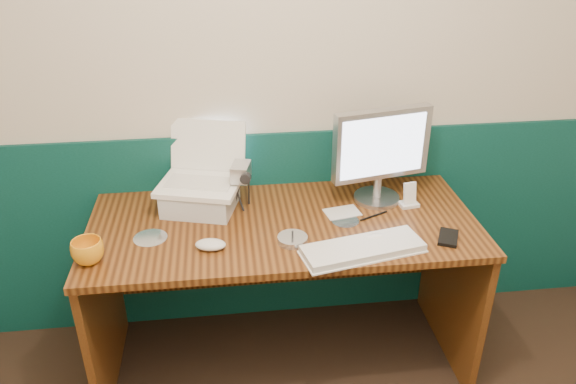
{
  "coord_description": "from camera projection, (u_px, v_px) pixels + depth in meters",
  "views": [
    {
      "loc": [
        -0.23,
        -0.59,
        1.94
      ],
      "look_at": [
        -0.0,
        1.23,
        0.97
      ],
      "focal_mm": 35.0,
      "sensor_mm": 36.0,
      "label": 1
    }
  ],
  "objects": [
    {
      "name": "back_wall",
      "position": [
        274.0,
        78.0,
        2.4
      ],
      "size": [
        3.5,
        0.04,
        2.5
      ],
      "primitive_type": "cube",
      "color": "beige",
      "rests_on": "ground"
    },
    {
      "name": "wainscot",
      "position": [
        276.0,
        229.0,
        2.74
      ],
      "size": [
        3.48,
        0.02,
        1.0
      ],
      "primitive_type": "cube",
      "color": "#083731",
      "rests_on": "ground"
    },
    {
      "name": "desk",
      "position": [
        284.0,
        295.0,
        2.49
      ],
      "size": [
        1.6,
        0.7,
        0.75
      ],
      "primitive_type": "cube",
      "color": "#3A1C0A",
      "rests_on": "ground"
    },
    {
      "name": "laptop_riser",
      "position": [
        200.0,
        198.0,
        2.39
      ],
      "size": [
        0.34,
        0.31,
        0.1
      ],
      "primitive_type": "cube",
      "rotation": [
        0.0,
        0.0,
        -0.28
      ],
      "color": "silver",
      "rests_on": "desk"
    },
    {
      "name": "laptop",
      "position": [
        197.0,
        158.0,
        2.3
      ],
      "size": [
        0.39,
        0.34,
        0.28
      ],
      "primitive_type": null,
      "rotation": [
        0.0,
        0.0,
        -0.28
      ],
      "color": "white",
      "rests_on": "laptop_riser"
    },
    {
      "name": "monitor",
      "position": [
        380.0,
        155.0,
        2.38
      ],
      "size": [
        0.44,
        0.21,
        0.43
      ],
      "primitive_type": null,
      "rotation": [
        0.0,
        0.0,
        0.21
      ],
      "color": "#AFB0B4",
      "rests_on": "desk"
    },
    {
      "name": "keyboard",
      "position": [
        363.0,
        249.0,
        2.11
      ],
      "size": [
        0.48,
        0.24,
        0.03
      ],
      "primitive_type": "cube",
      "rotation": [
        0.0,
        0.0,
        0.21
      ],
      "color": "silver",
      "rests_on": "desk"
    },
    {
      "name": "mouse_right",
      "position": [
        375.0,
        239.0,
        2.16
      ],
      "size": [
        0.12,
        0.08,
        0.04
      ],
      "primitive_type": "ellipsoid",
      "rotation": [
        0.0,
        0.0,
        0.14
      ],
      "color": "white",
      "rests_on": "desk"
    },
    {
      "name": "mouse_left",
      "position": [
        211.0,
        245.0,
        2.13
      ],
      "size": [
        0.13,
        0.09,
        0.04
      ],
      "primitive_type": "ellipsoid",
      "rotation": [
        0.0,
        0.0,
        -0.17
      ],
      "color": "silver",
      "rests_on": "desk"
    },
    {
      "name": "mug",
      "position": [
        88.0,
        252.0,
        2.04
      ],
      "size": [
        0.15,
        0.15,
        0.09
      ],
      "primitive_type": "imported",
      "rotation": [
        0.0,
        0.0,
        -0.35
      ],
      "color": "orange",
      "rests_on": "desk"
    },
    {
      "name": "camcorder",
      "position": [
        242.0,
        186.0,
        2.38
      ],
      "size": [
        0.12,
        0.15,
        0.2
      ],
      "primitive_type": null,
      "rotation": [
        0.0,
        0.0,
        -0.25
      ],
      "color": "#B7B8BD",
      "rests_on": "desk"
    },
    {
      "name": "cd_spindle",
      "position": [
        293.0,
        239.0,
        2.17
      ],
      "size": [
        0.12,
        0.12,
        0.02
      ],
      "primitive_type": "cylinder",
      "color": "silver",
      "rests_on": "desk"
    },
    {
      "name": "cd_loose_a",
      "position": [
        150.0,
        238.0,
        2.2
      ],
      "size": [
        0.13,
        0.13,
        0.0
      ],
      "primitive_type": "cylinder",
      "color": "silver",
      "rests_on": "desk"
    },
    {
      "name": "cd_loose_b",
      "position": [
        345.0,
        221.0,
        2.32
      ],
      "size": [
        0.11,
        0.11,
        0.0
      ],
      "primitive_type": "cylinder",
      "color": "silver",
      "rests_on": "desk"
    },
    {
      "name": "pen",
      "position": [
        374.0,
        216.0,
        2.35
      ],
      "size": [
        0.13,
        0.07,
        0.01
      ],
      "primitive_type": "cylinder",
      "rotation": [
        0.0,
        1.57,
        0.44
      ],
      "color": "black",
      "rests_on": "desk"
    },
    {
      "name": "papers",
      "position": [
        342.0,
        212.0,
        2.38
      ],
      "size": [
        0.16,
        0.12,
        0.0
      ],
      "primitive_type": "cube",
      "rotation": [
        0.0,
        0.0,
        0.19
      ],
      "color": "silver",
      "rests_on": "desk"
    },
    {
      "name": "dock",
      "position": [
        409.0,
        204.0,
        2.43
      ],
      "size": [
        0.09,
        0.07,
        0.01
      ],
      "primitive_type": "cube",
      "rotation": [
        0.0,
        0.0,
        0.15
      ],
      "color": "silver",
      "rests_on": "desk"
    },
    {
      "name": "music_player",
      "position": [
        410.0,
        193.0,
        2.41
      ],
      "size": [
        0.06,
        0.04,
        0.09
      ],
      "primitive_type": "cube",
      "rotation": [
        -0.17,
        0.0,
        0.15
      ],
      "color": "white",
      "rests_on": "dock"
    },
    {
      "name": "pda",
      "position": [
        448.0,
        237.0,
        2.19
      ],
      "size": [
        0.12,
        0.14,
        0.01
      ],
      "primitive_type": "cube",
      "rotation": [
        0.0,
        0.0,
        -0.45
      ],
      "color": "black",
      "rests_on": "desk"
    }
  ]
}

